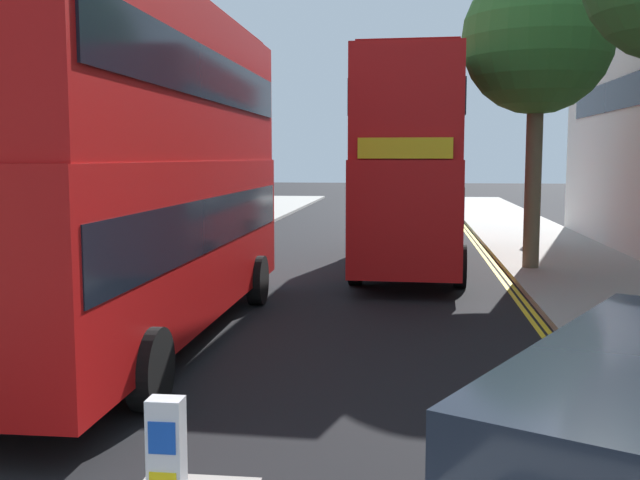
# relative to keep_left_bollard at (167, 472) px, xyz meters

# --- Properties ---
(sidewalk_right) EXTENTS (4.00, 80.00, 0.14)m
(sidewalk_right) POSITION_rel_keep_left_bollard_xyz_m (6.50, 11.12, -0.54)
(sidewalk_right) COLOR #9E9991
(sidewalk_right) RESTS_ON ground
(sidewalk_left) EXTENTS (4.00, 80.00, 0.14)m
(sidewalk_left) POSITION_rel_keep_left_bollard_xyz_m (-6.50, 11.12, -0.54)
(sidewalk_left) COLOR #9E9991
(sidewalk_left) RESTS_ON ground
(kerb_line_outer) EXTENTS (0.10, 56.00, 0.01)m
(kerb_line_outer) POSITION_rel_keep_left_bollard_xyz_m (4.40, 9.12, -0.60)
(kerb_line_outer) COLOR yellow
(kerb_line_outer) RESTS_ON ground
(kerb_line_inner) EXTENTS (0.10, 56.00, 0.01)m
(kerb_line_inner) POSITION_rel_keep_left_bollard_xyz_m (4.24, 9.12, -0.60)
(kerb_line_inner) COLOR yellow
(kerb_line_inner) RESTS_ON ground
(keep_left_bollard) EXTENTS (0.36, 0.28, 1.11)m
(keep_left_bollard) POSITION_rel_keep_left_bollard_xyz_m (0.00, 0.00, 0.00)
(keep_left_bollard) COLOR silver
(keep_left_bollard) RESTS_ON traffic_island
(double_decker_bus_away) EXTENTS (2.84, 10.82, 5.64)m
(double_decker_bus_away) POSITION_rel_keep_left_bollard_xyz_m (-2.50, 6.42, 2.42)
(double_decker_bus_away) COLOR #B20F0F
(double_decker_bus_away) RESTS_ON ground
(double_decker_bus_oncoming) EXTENTS (3.09, 10.89, 5.64)m
(double_decker_bus_oncoming) POSITION_rel_keep_left_bollard_xyz_m (1.99, 15.78, 2.42)
(double_decker_bus_oncoming) COLOR red
(double_decker_bus_oncoming) RESTS_ON ground
(pedestrian_far) EXTENTS (0.34, 0.22, 1.62)m
(pedestrian_far) POSITION_rel_keep_left_bollard_xyz_m (6.13, 20.81, 0.38)
(pedestrian_far) COLOR #2D2D38
(pedestrian_far) RESTS_ON sidewalk_right
(street_tree_mid) EXTENTS (3.94, 3.94, 8.01)m
(street_tree_mid) POSITION_rel_keep_left_bollard_xyz_m (5.17, 14.99, 5.52)
(street_tree_mid) COLOR #6B6047
(street_tree_mid) RESTS_ON sidewalk_right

